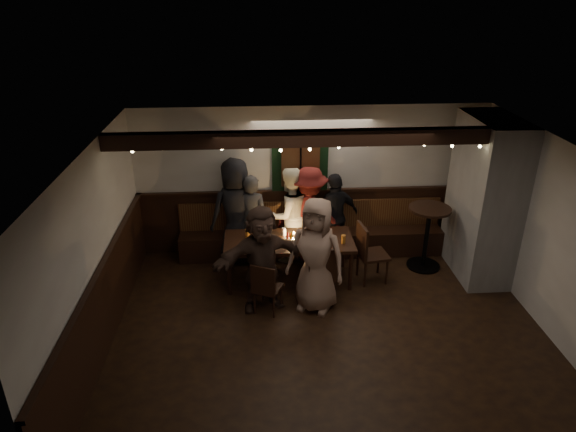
{
  "coord_description": "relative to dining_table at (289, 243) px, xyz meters",
  "views": [
    {
      "loc": [
        -0.95,
        -5.76,
        4.46
      ],
      "look_at": [
        -0.46,
        1.6,
        1.05
      ],
      "focal_mm": 32.0,
      "sensor_mm": 36.0,
      "label": 1
    }
  ],
  "objects": [
    {
      "name": "person_b",
      "position": [
        -0.58,
        0.69,
        0.12
      ],
      "size": [
        0.64,
        0.49,
        1.58
      ],
      "primitive_type": "imported",
      "rotation": [
        0.0,
        0.0,
        2.93
      ],
      "color": "#353639",
      "rests_on": "ground"
    },
    {
      "name": "chair_near_right",
      "position": [
        0.42,
        -0.74,
        -0.11
      ],
      "size": [
        0.52,
        0.52,
        0.98
      ],
      "color": "black",
      "rests_on": "ground"
    },
    {
      "name": "chair_near_left",
      "position": [
        -0.39,
        -0.89,
        -0.2
      ],
      "size": [
        0.49,
        0.49,
        0.82
      ],
      "color": "black",
      "rests_on": "ground"
    },
    {
      "name": "person_a",
      "position": [
        -0.84,
        0.77,
        0.25
      ],
      "size": [
        1.05,
        0.88,
        1.83
      ],
      "primitive_type": "imported",
      "rotation": [
        0.0,
        0.0,
        3.54
      ],
      "color": "black",
      "rests_on": "ground"
    },
    {
      "name": "person_g",
      "position": [
        0.34,
        -0.79,
        0.21
      ],
      "size": [
        1.01,
        0.86,
        1.75
      ],
      "primitive_type": "imported",
      "rotation": [
        0.0,
        0.0,
        -0.42
      ],
      "color": "#A3806D",
      "rests_on": "ground"
    },
    {
      "name": "high_top",
      "position": [
        2.32,
        0.27,
        0.03
      ],
      "size": [
        0.69,
        0.69,
        1.1
      ],
      "color": "black",
      "rests_on": "ground"
    },
    {
      "name": "dining_table",
      "position": [
        0.0,
        0.0,
        0.0
      ],
      "size": [
        2.03,
        0.87,
        0.88
      ],
      "color": "black",
      "rests_on": "ground"
    },
    {
      "name": "person_f",
      "position": [
        -0.43,
        -0.72,
        0.15
      ],
      "size": [
        1.58,
        0.86,
        1.63
      ],
      "primitive_type": "imported",
      "rotation": [
        0.0,
        0.0,
        0.27
      ],
      "color": "#402D24",
      "rests_on": "ground"
    },
    {
      "name": "person_d",
      "position": [
        0.39,
        0.67,
        0.18
      ],
      "size": [
        1.2,
        0.85,
        1.69
      ],
      "primitive_type": "imported",
      "rotation": [
        0.0,
        0.0,
        2.92
      ],
      "color": "#591715",
      "rests_on": "ground"
    },
    {
      "name": "room",
      "position": [
        1.53,
        0.02,
        0.41
      ],
      "size": [
        6.02,
        5.01,
        2.62
      ],
      "color": "black",
      "rests_on": "ground"
    },
    {
      "name": "chair_end",
      "position": [
        1.25,
        -0.1,
        -0.11
      ],
      "size": [
        0.51,
        0.51,
        0.99
      ],
      "color": "black",
      "rests_on": "ground"
    },
    {
      "name": "person_e",
      "position": [
        0.83,
        0.71,
        0.11
      ],
      "size": [
        0.99,
        0.73,
        1.55
      ],
      "primitive_type": "imported",
      "rotation": [
        0.0,
        0.0,
        3.58
      ],
      "color": "black",
      "rests_on": "ground"
    },
    {
      "name": "person_c",
      "position": [
        0.06,
        0.7,
        0.17
      ],
      "size": [
        1.0,
        0.9,
        1.68
      ],
      "primitive_type": "imported",
      "rotation": [
        0.0,
        0.0,
        3.54
      ],
      "color": "white",
      "rests_on": "ground"
    }
  ]
}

